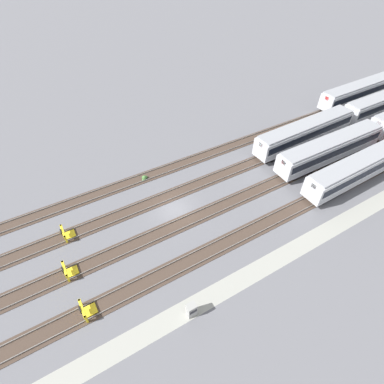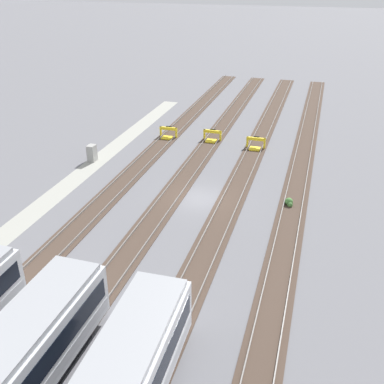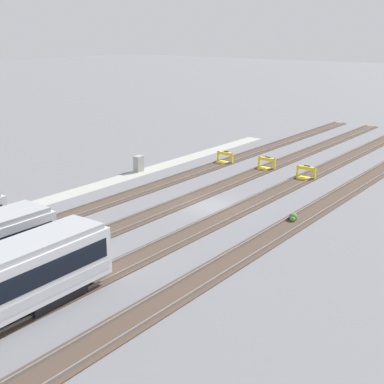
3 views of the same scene
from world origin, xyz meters
TOP-DOWN VIEW (x-y plane):
  - ground_plane at (0.00, 0.00)m, footprint 400.00×400.00m
  - service_walkway at (0.00, -11.80)m, footprint 54.00×2.00m
  - rail_track_nearest at (0.00, -7.37)m, footprint 90.00×2.24m
  - rail_track_near_inner at (0.00, -2.46)m, footprint 90.00×2.24m
  - rail_track_middle at (0.00, 2.46)m, footprint 90.00×2.24m
  - rail_track_far_inner at (0.00, 7.37)m, footprint 90.00×2.24m
  - bumper_stop_nearest_track at (-12.96, -7.37)m, footprint 1.35×2.00m
  - bumper_stop_near_inner_track at (-13.38, -2.46)m, footprint 1.34×2.00m
  - bumper_stop_middle_track at (-12.42, 2.46)m, footprint 1.34×2.00m
  - electrical_cabinet at (-4.72, -12.28)m, footprint 0.90×0.73m
  - weed_clump at (-0.93, 7.04)m, footprint 0.92×0.70m

SIDE VIEW (x-z plane):
  - ground_plane at x=0.00m, z-range 0.00..0.00m
  - service_walkway at x=0.00m, z-range 0.00..0.01m
  - rail_track_nearest at x=0.00m, z-range -0.06..0.15m
  - rail_track_near_inner at x=0.00m, z-range -0.06..0.15m
  - rail_track_middle at x=0.00m, z-range -0.06..0.15m
  - rail_track_far_inner at x=0.00m, z-range -0.06..0.15m
  - weed_clump at x=-0.93m, z-range -0.08..0.56m
  - bumper_stop_nearest_track at x=-12.96m, z-range -0.10..1.12m
  - bumper_stop_near_inner_track at x=-13.38m, z-range -0.10..1.12m
  - bumper_stop_middle_track at x=-12.42m, z-range -0.10..1.12m
  - electrical_cabinet at x=-4.72m, z-range 0.00..1.60m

